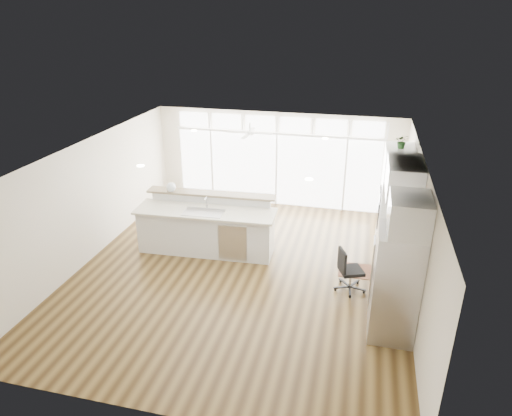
# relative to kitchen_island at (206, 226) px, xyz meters

# --- Properties ---
(floor) EXTENTS (7.00, 8.00, 0.02)m
(floor) POSITION_rel_kitchen_island_xyz_m (1.03, -0.72, -0.65)
(floor) COLOR #3D2A13
(floor) RESTS_ON ground
(ceiling) EXTENTS (7.00, 8.00, 0.02)m
(ceiling) POSITION_rel_kitchen_island_xyz_m (1.03, -0.72, 2.06)
(ceiling) COLOR white
(ceiling) RESTS_ON wall_back
(wall_back) EXTENTS (7.00, 0.04, 2.70)m
(wall_back) POSITION_rel_kitchen_island_xyz_m (1.03, 3.28, 0.71)
(wall_back) COLOR silver
(wall_back) RESTS_ON floor
(wall_front) EXTENTS (7.00, 0.04, 2.70)m
(wall_front) POSITION_rel_kitchen_island_xyz_m (1.03, -4.72, 0.71)
(wall_front) COLOR silver
(wall_front) RESTS_ON floor
(wall_left) EXTENTS (0.04, 8.00, 2.70)m
(wall_left) POSITION_rel_kitchen_island_xyz_m (-2.47, -0.72, 0.71)
(wall_left) COLOR silver
(wall_left) RESTS_ON floor
(wall_right) EXTENTS (0.04, 8.00, 2.70)m
(wall_right) POSITION_rel_kitchen_island_xyz_m (4.53, -0.72, 0.71)
(wall_right) COLOR silver
(wall_right) RESTS_ON floor
(glass_wall) EXTENTS (5.80, 0.06, 2.08)m
(glass_wall) POSITION_rel_kitchen_island_xyz_m (1.03, 3.22, 0.41)
(glass_wall) COLOR white
(glass_wall) RESTS_ON wall_back
(transom_row) EXTENTS (5.90, 0.06, 0.40)m
(transom_row) POSITION_rel_kitchen_island_xyz_m (1.03, 3.22, 1.74)
(transom_row) COLOR white
(transom_row) RESTS_ON wall_back
(desk_window) EXTENTS (0.04, 0.85, 0.85)m
(desk_window) POSITION_rel_kitchen_island_xyz_m (4.49, -0.42, 0.91)
(desk_window) COLOR silver
(desk_window) RESTS_ON wall_right
(ceiling_fan) EXTENTS (1.16, 1.16, 0.32)m
(ceiling_fan) POSITION_rel_kitchen_island_xyz_m (0.53, 2.08, 1.84)
(ceiling_fan) COLOR white
(ceiling_fan) RESTS_ON ceiling
(recessed_lights) EXTENTS (3.40, 3.00, 0.02)m
(recessed_lights) POSITION_rel_kitchen_island_xyz_m (1.03, -0.52, 2.04)
(recessed_lights) COLOR white
(recessed_lights) RESTS_ON ceiling
(oven_cabinet) EXTENTS (0.64, 1.20, 2.50)m
(oven_cabinet) POSITION_rel_kitchen_island_xyz_m (4.20, 1.08, 0.61)
(oven_cabinet) COLOR silver
(oven_cabinet) RESTS_ON floor
(desk_nook) EXTENTS (0.72, 1.30, 0.76)m
(desk_nook) POSITION_rel_kitchen_island_xyz_m (4.16, -0.42, -0.26)
(desk_nook) COLOR silver
(desk_nook) RESTS_ON floor
(upper_cabinets) EXTENTS (0.64, 1.30, 0.64)m
(upper_cabinets) POSITION_rel_kitchen_island_xyz_m (4.20, -0.42, 1.71)
(upper_cabinets) COLOR silver
(upper_cabinets) RESTS_ON wall_right
(refrigerator) EXTENTS (0.76, 0.90, 2.00)m
(refrigerator) POSITION_rel_kitchen_island_xyz_m (4.14, -2.07, 0.36)
(refrigerator) COLOR #B4B4B9
(refrigerator) RESTS_ON floor
(fridge_cabinet) EXTENTS (0.64, 0.90, 0.60)m
(fridge_cabinet) POSITION_rel_kitchen_island_xyz_m (4.20, -2.07, 1.66)
(fridge_cabinet) COLOR silver
(fridge_cabinet) RESTS_ON wall_right
(framed_photos) EXTENTS (0.06, 0.22, 0.80)m
(framed_photos) POSITION_rel_kitchen_island_xyz_m (4.49, 0.20, 0.76)
(framed_photos) COLOR black
(framed_photos) RESTS_ON wall_right
(kitchen_island) EXTENTS (3.30, 1.38, 1.29)m
(kitchen_island) POSITION_rel_kitchen_island_xyz_m (0.00, 0.00, 0.00)
(kitchen_island) COLOR silver
(kitchen_island) RESTS_ON floor
(rug) EXTENTS (0.90, 0.66, 0.01)m
(rug) POSITION_rel_kitchen_island_xyz_m (3.56, -0.10, -0.64)
(rug) COLOR #3A1C12
(rug) RESTS_ON floor
(office_chair) EXTENTS (0.61, 0.59, 0.92)m
(office_chair) POSITION_rel_kitchen_island_xyz_m (3.39, -0.88, -0.18)
(office_chair) COLOR black
(office_chair) RESTS_ON floor
(fishbowl) EXTENTS (0.24, 0.24, 0.23)m
(fishbowl) POSITION_rel_kitchen_island_xyz_m (-0.97, 0.35, 0.76)
(fishbowl) COLOR white
(fishbowl) RESTS_ON kitchen_island
(monitor) EXTENTS (0.10, 0.50, 0.41)m
(monitor) POSITION_rel_kitchen_island_xyz_m (4.08, -0.42, 0.32)
(monitor) COLOR black
(monitor) RESTS_ON desk_nook
(keyboard) EXTENTS (0.17, 0.35, 0.02)m
(keyboard) POSITION_rel_kitchen_island_xyz_m (3.91, -0.42, 0.12)
(keyboard) COLOR silver
(keyboard) RESTS_ON desk_nook
(potted_plant) EXTENTS (0.30, 0.33, 0.24)m
(potted_plant) POSITION_rel_kitchen_island_xyz_m (4.20, 1.08, 1.98)
(potted_plant) COLOR #2B5B27
(potted_plant) RESTS_ON oven_cabinet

